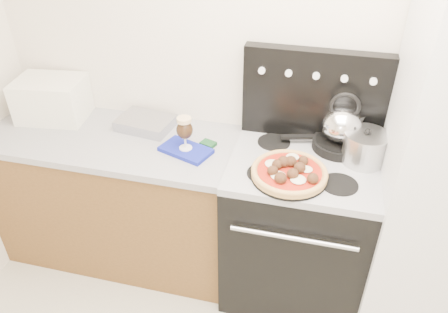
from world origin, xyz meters
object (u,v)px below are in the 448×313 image
(stove_body, at_px, (296,230))
(stock_pot, at_px, (364,149))
(oven_mitt, at_px, (186,150))
(beer_glass, at_px, (185,133))
(skillet, at_px, (338,144))
(tea_kettle, at_px, (342,121))
(base_cabinet, at_px, (121,199))
(toaster_oven, at_px, (52,99))
(pizza_pan, at_px, (289,176))
(pizza, at_px, (289,171))

(stove_body, distance_m, stock_pot, 0.63)
(oven_mitt, relative_size, beer_glass, 1.42)
(skillet, bearing_deg, stove_body, -132.89)
(oven_mitt, distance_m, tea_kettle, 0.84)
(base_cabinet, distance_m, beer_glass, 0.76)
(oven_mitt, distance_m, beer_glass, 0.11)
(toaster_oven, bearing_deg, skillet, -6.82)
(skillet, height_order, tea_kettle, tea_kettle)
(base_cabinet, height_order, toaster_oven, toaster_oven)
(beer_glass, relative_size, pizza_pan, 0.51)
(toaster_oven, xyz_separation_m, beer_glass, (0.90, -0.18, -0.00))
(toaster_oven, xyz_separation_m, pizza, (1.47, -0.30, -0.06))
(pizza, bearing_deg, skillet, 55.27)
(beer_glass, relative_size, skillet, 0.69)
(beer_glass, bearing_deg, skillet, 14.27)
(pizza_pan, bearing_deg, oven_mitt, 167.96)
(oven_mitt, xyz_separation_m, beer_glass, (0.00, 0.00, 0.11))
(oven_mitt, relative_size, pizza, 0.73)
(base_cabinet, bearing_deg, beer_glass, -6.30)
(stove_body, relative_size, toaster_oven, 2.26)
(base_cabinet, distance_m, toaster_oven, 0.74)
(toaster_oven, distance_m, oven_mitt, 0.92)
(stove_body, distance_m, tea_kettle, 0.69)
(oven_mitt, bearing_deg, stock_pot, 6.63)
(beer_glass, distance_m, tea_kettle, 0.82)
(stove_body, relative_size, pizza_pan, 2.35)
(base_cabinet, bearing_deg, tea_kettle, 6.74)
(pizza, relative_size, stock_pot, 1.72)
(pizza, bearing_deg, stock_pot, 33.23)
(stove_body, relative_size, oven_mitt, 3.24)
(beer_glass, distance_m, stock_pot, 0.92)
(pizza_pan, bearing_deg, pizza, 0.00)
(stove_body, distance_m, skillet, 0.56)
(oven_mitt, bearing_deg, base_cabinet, 173.70)
(beer_glass, bearing_deg, base_cabinet, 173.70)
(base_cabinet, relative_size, pizza_pan, 3.87)
(skillet, relative_size, stock_pot, 1.29)
(beer_glass, xyz_separation_m, tea_kettle, (0.79, 0.20, 0.07))
(pizza_pan, xyz_separation_m, stock_pot, (0.35, 0.23, 0.07))
(base_cabinet, distance_m, oven_mitt, 0.68)
(stove_body, relative_size, stock_pot, 4.09)
(toaster_oven, height_order, stock_pot, toaster_oven)
(oven_mitt, distance_m, pizza_pan, 0.58)
(pizza_pan, bearing_deg, stock_pot, 33.23)
(toaster_oven, xyz_separation_m, skillet, (1.69, 0.02, -0.08))
(base_cabinet, bearing_deg, toaster_oven, 163.07)
(pizza_pan, bearing_deg, toaster_oven, 168.34)
(base_cabinet, relative_size, toaster_oven, 3.72)
(stove_body, bearing_deg, base_cabinet, 178.70)
(base_cabinet, distance_m, skillet, 1.38)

